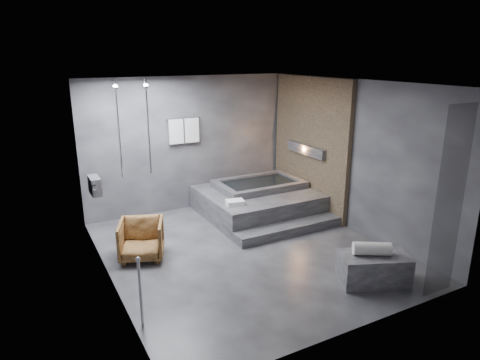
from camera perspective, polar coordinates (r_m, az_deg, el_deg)
room at (r=7.20m, az=2.85°, el=4.49°), size 5.00×5.04×2.82m
tub_deck at (r=8.93m, az=2.34°, el=-2.97°), size 2.20×2.00×0.50m
tub_step at (r=8.06m, az=6.60°, el=-6.50°), size 2.20×0.36×0.18m
concrete_bench at (r=6.66m, az=17.36°, el=-11.20°), size 1.11×0.87×0.44m
driftwood_chair at (r=7.21m, az=-13.01°, el=-7.74°), size 0.90×0.91×0.64m
rolled_towel at (r=6.51m, az=17.18°, el=-8.74°), size 0.56×0.44×0.19m
deck_towel at (r=8.04m, az=-0.66°, el=-3.00°), size 0.37×0.30×0.09m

